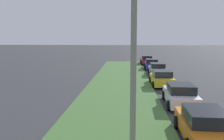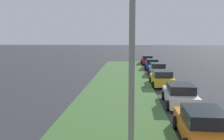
% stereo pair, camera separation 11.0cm
% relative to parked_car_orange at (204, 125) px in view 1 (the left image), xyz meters
% --- Properties ---
extents(grass_median, '(60.00, 6.00, 0.12)m').
position_rel_parked_car_orange_xyz_m(grass_median, '(5.06, 4.02, -0.66)').
color(grass_median, '#477238').
rests_on(grass_median, ground).
extents(parked_car_orange, '(4.36, 2.13, 1.47)m').
position_rel_parked_car_orange_xyz_m(parked_car_orange, '(0.00, 0.00, 0.00)').
color(parked_car_orange, orange).
rests_on(parked_car_orange, ground).
extents(parked_car_white, '(4.35, 2.12, 1.47)m').
position_rel_parked_car_orange_xyz_m(parked_car_white, '(5.80, -0.23, 0.00)').
color(parked_car_white, silver).
rests_on(parked_car_white, ground).
extents(parked_car_yellow, '(4.32, 2.06, 1.47)m').
position_rel_parked_car_orange_xyz_m(parked_car_yellow, '(12.53, 0.06, 0.00)').
color(parked_car_yellow, gold).
rests_on(parked_car_yellow, ground).
extents(parked_car_silver, '(4.32, 2.05, 1.47)m').
position_rel_parked_car_orange_xyz_m(parked_car_silver, '(19.28, -0.35, 0.00)').
color(parked_car_silver, '#B2B5BA').
rests_on(parked_car_silver, ground).
extents(parked_car_blue, '(4.36, 2.14, 1.47)m').
position_rel_parked_car_orange_xyz_m(parked_car_blue, '(25.04, -0.23, 0.00)').
color(parked_car_blue, '#23389E').
rests_on(parked_car_blue, ground).
extents(parked_car_red, '(4.31, 2.05, 1.47)m').
position_rel_parked_car_orange_xyz_m(parked_car_red, '(31.69, -0.04, 0.00)').
color(parked_car_red, red).
rests_on(parked_car_red, ground).
extents(streetlight, '(1.09, 2.80, 7.50)m').
position_rel_parked_car_orange_xyz_m(streetlight, '(-0.75, 2.75, 3.67)').
color(streetlight, gray).
rests_on(streetlight, ground).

